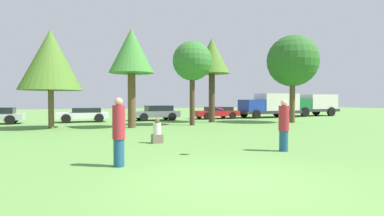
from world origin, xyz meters
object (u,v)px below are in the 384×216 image
tree_2 (51,60)px  delivery_truck_green (313,104)px  tree_4 (192,62)px  delivery_truck_blue (271,105)px  parked_car_grey (156,112)px  tree_6 (293,61)px  frisbee (219,108)px  person_thrower (119,132)px  bystander_sitting (157,133)px  tree_3 (131,52)px  tree_5 (212,57)px  parked_car_red (216,112)px  person_catcher (284,125)px  parked_car_white (83,114)px

tree_2 → delivery_truck_green: (26.19, 5.86, -2.89)m
tree_4 → delivery_truck_blue: tree_4 is taller
parked_car_grey → tree_6: bearing=143.8°
frisbee → tree_6: (11.64, 10.55, 3.27)m
person_thrower → delivery_truck_blue: (17.58, 17.58, 0.38)m
tree_4 → delivery_truck_blue: size_ratio=0.90×
frisbee → tree_2: 13.52m
bystander_sitting → tree_3: tree_3 is taller
parked_car_grey → tree_2: bearing=32.1°
person_thrower → delivery_truck_green: (23.85, 18.34, 0.40)m
tree_2 → delivery_truck_blue: 20.77m
frisbee → tree_2: bearing=114.5°
tree_6 → bystander_sitting: bearing=-150.9°
tree_5 → person_thrower: bearing=-123.8°
person_thrower → tree_3: 12.05m
person_thrower → frisbee: 3.23m
tree_2 → parked_car_grey: bearing=32.4°
tree_4 → parked_car_red: 8.70m
person_thrower → tree_3: size_ratio=0.29×
person_catcher → frisbee: bearing=-4.9°
person_thrower → delivery_truck_blue: size_ratio=0.28×
tree_4 → person_thrower: bearing=-119.9°
person_catcher → tree_3: tree_3 is taller
person_thrower → parked_car_red: 21.12m
frisbee → tree_5: bearing=65.6°
bystander_sitting → parked_car_white: (-2.38, 13.83, 0.21)m
tree_6 → parked_car_red: tree_6 is taller
frisbee → tree_3: size_ratio=0.04×
parked_car_red → bystander_sitting: bearing=55.3°
bystander_sitting → delivery_truck_blue: (15.51, 13.69, 0.89)m
person_catcher → delivery_truck_blue: delivery_truck_blue is taller
tree_4 → tree_6: size_ratio=0.86×
tree_3 → tree_5: (6.78, 2.49, 0.36)m
person_catcher → delivery_truck_green: delivery_truck_green is taller
tree_4 → person_catcher: bearing=-95.5°
tree_3 → delivery_truck_blue: size_ratio=0.97×
bystander_sitting → parked_car_grey: parked_car_grey is taller
person_catcher → delivery_truck_green: (18.27, 17.96, 0.43)m
person_catcher → tree_6: tree_6 is taller
tree_5 → tree_6: 6.26m
tree_3 → tree_6: 12.42m
person_thrower → bystander_sitting: (2.07, 3.89, -0.51)m
tree_4 → parked_car_white: size_ratio=1.50×
tree_5 → delivery_truck_green: tree_5 is taller
frisbee → tree_2: size_ratio=0.05×
tree_3 → parked_car_red: (9.17, 6.52, -4.15)m
bystander_sitting → parked_car_white: parked_car_white is taller
person_thrower → frisbee: (3.15, 0.42, 0.57)m
tree_6 → delivery_truck_green: size_ratio=1.16×
tree_6 → parked_car_grey: (-9.12, 6.59, -4.08)m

